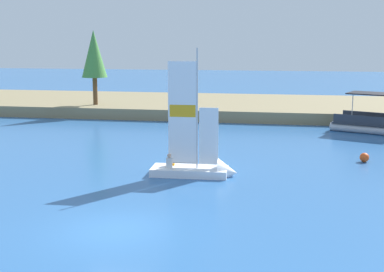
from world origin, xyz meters
TOP-DOWN VIEW (x-y plane):
  - ground_plane at (0.00, 0.00)m, footprint 200.00×200.00m
  - shore_bank at (0.00, 31.86)m, footprint 80.00×14.35m
  - shoreline_tree_midleft at (-10.82, 27.18)m, footprint 2.22×2.22m
  - sailboat at (1.96, 7.96)m, footprint 4.29×1.69m
  - pontoon_boat at (12.52, 22.25)m, footprint 6.77×4.74m
  - channel_buoy at (10.19, 12.37)m, footprint 0.51×0.51m

SIDE VIEW (x-z plane):
  - ground_plane at x=0.00m, z-range 0.00..0.00m
  - channel_buoy at x=10.19m, z-range 0.00..0.51m
  - sailboat at x=1.96m, z-range -2.96..3.79m
  - shore_bank at x=0.00m, z-range 0.00..0.95m
  - pontoon_boat at x=12.52m, z-range -0.73..2.12m
  - shoreline_tree_midleft at x=-10.82m, z-range 2.11..8.67m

